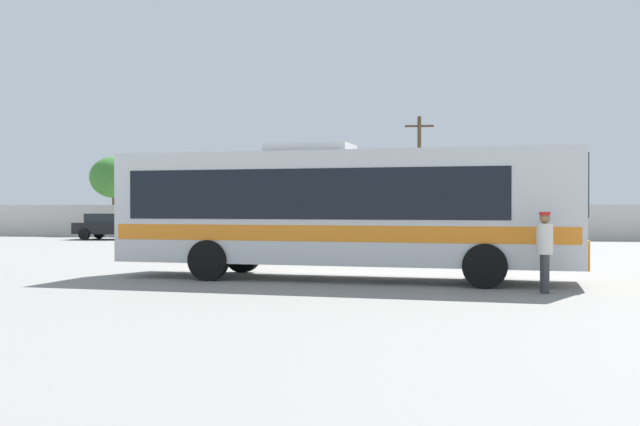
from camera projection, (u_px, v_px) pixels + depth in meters
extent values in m
plane|color=gray|center=(375.00, 254.00, 29.70)|extent=(300.00, 300.00, 0.00)
cube|color=beige|center=(403.00, 222.00, 43.57)|extent=(80.00, 0.30, 1.98)
cube|color=silver|center=(343.00, 208.00, 19.45)|extent=(11.99, 3.43, 2.85)
cube|color=black|center=(321.00, 195.00, 19.60)|extent=(9.87, 3.30, 1.25)
cube|color=orange|center=(343.00, 232.00, 19.45)|extent=(11.76, 3.44, 0.40)
cube|color=#19212D|center=(584.00, 186.00, 17.89)|extent=(0.21, 2.29, 1.48)
cube|color=orange|center=(584.00, 253.00, 17.91)|extent=(0.25, 2.50, 0.68)
cube|color=#B2B2B2|center=(310.00, 149.00, 19.66)|extent=(2.30, 1.56, 0.24)
cylinder|color=black|center=(489.00, 259.00, 19.68)|extent=(1.06, 0.38, 1.04)
cylinder|color=black|center=(485.00, 266.00, 17.32)|extent=(1.06, 0.38, 1.04)
cylinder|color=black|center=(243.00, 254.00, 21.49)|extent=(1.06, 0.38, 1.04)
cylinder|color=black|center=(208.00, 260.00, 19.13)|extent=(1.06, 0.38, 1.04)
cylinder|color=#38383D|center=(544.00, 273.00, 16.44)|extent=(0.16, 0.16, 0.85)
cylinder|color=#38383D|center=(546.00, 274.00, 16.28)|extent=(0.16, 0.16, 0.85)
cylinder|color=silver|center=(545.00, 239.00, 16.35)|extent=(0.41, 0.41, 0.67)
sphere|color=#8C6647|center=(545.00, 218.00, 16.35)|extent=(0.23, 0.23, 0.23)
cylinder|color=red|center=(545.00, 213.00, 16.35)|extent=(0.24, 0.24, 0.07)
cube|color=black|center=(113.00, 228.00, 42.72)|extent=(4.18, 1.80, 0.64)
cube|color=black|center=(109.00, 218.00, 42.75)|extent=(2.30, 1.66, 0.52)
cylinder|color=black|center=(141.00, 233.00, 43.34)|extent=(0.64, 0.22, 0.64)
cylinder|color=black|center=(127.00, 235.00, 41.61)|extent=(0.64, 0.22, 0.64)
cylinder|color=black|center=(99.00, 233.00, 43.83)|extent=(0.64, 0.22, 0.64)
cylinder|color=black|center=(84.00, 234.00, 42.10)|extent=(0.64, 0.22, 0.64)
cube|color=slate|center=(215.00, 229.00, 42.20)|extent=(4.40, 1.88, 0.61)
cube|color=black|center=(211.00, 219.00, 42.24)|extent=(2.43, 1.70, 0.50)
cylinder|color=black|center=(242.00, 234.00, 42.79)|extent=(0.64, 0.23, 0.64)
cylinder|color=black|center=(232.00, 235.00, 41.06)|extent=(0.64, 0.23, 0.64)
cylinder|color=black|center=(198.00, 233.00, 43.35)|extent=(0.64, 0.23, 0.64)
cylinder|color=black|center=(186.00, 235.00, 41.62)|extent=(0.64, 0.23, 0.64)
cylinder|color=#4C3823|center=(419.00, 177.00, 46.76)|extent=(0.24, 0.24, 7.51)
cube|color=#473321|center=(419.00, 126.00, 46.73)|extent=(1.80, 0.31, 0.12)
cylinder|color=brown|center=(115.00, 215.00, 49.74)|extent=(0.32, 0.32, 2.69)
ellipsoid|color=#38752D|center=(115.00, 177.00, 49.72)|extent=(3.25, 3.25, 2.76)
cylinder|color=brown|center=(267.00, 217.00, 47.81)|extent=(0.32, 0.32, 2.42)
ellipsoid|color=#23561E|center=(267.00, 180.00, 47.78)|extent=(3.38, 3.38, 2.87)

